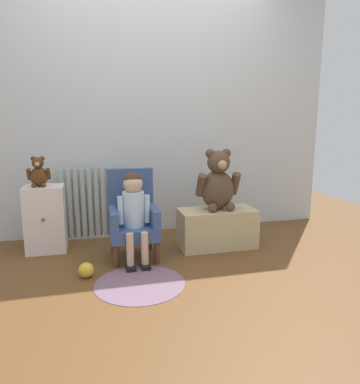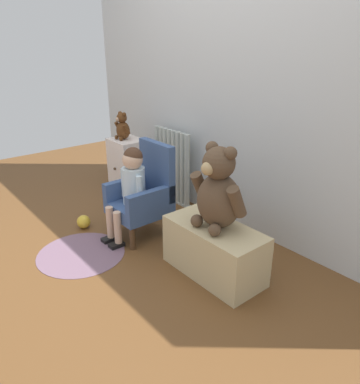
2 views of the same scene
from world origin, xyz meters
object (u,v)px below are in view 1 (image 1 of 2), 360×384
child_armchair (133,217)px  toy_ball (86,270)px  floor_rug (140,283)px  low_bench (217,228)px  radiator (87,204)px  large_teddy_bear (218,183)px  small_teddy_bear (39,173)px  child_figure (134,204)px  small_dresser (46,219)px

child_armchair → toy_ball: child_armchair is taller
floor_rug → toy_ball: (-0.36, 0.20, 0.05)m
low_bench → toy_ball: 1.19m
floor_rug → child_armchair: bearing=87.8°
child_armchair → radiator: bearing=123.5°
large_teddy_bear → small_teddy_bear: large_teddy_bear is taller
low_bench → large_teddy_bear: (0.00, 0.01, 0.40)m
child_figure → large_teddy_bear: large_teddy_bear is taller
radiator → small_teddy_bear: bearing=-142.3°
child_armchair → floor_rug: size_ratio=1.15×
small_teddy_bear → floor_rug: small_teddy_bear is taller
large_teddy_bear → floor_rug: (-0.77, -0.58, -0.57)m
radiator → child_figure: bearing=-61.2°
child_armchair → small_teddy_bear: size_ratio=2.83×
floor_rug → toy_ball: 0.41m
toy_ball → radiator: bearing=89.5°
radiator → low_bench: 1.25m
radiator → low_bench: bearing=-25.6°
low_bench → radiator: bearing=154.4°
child_armchair → low_bench: bearing=1.8°
small_dresser → low_bench: small_dresser is taller
small_teddy_bear → toy_ball: 0.95m
child_armchair → low_bench: child_armchair is taller
radiator → child_armchair: child_armchair is taller
radiator → toy_ball: 0.95m
small_dresser → low_bench: 1.49m
small_teddy_bear → toy_ball: bearing=-60.3°
low_bench → large_teddy_bear: bearing=67.2°
low_bench → child_figure: bearing=-169.5°
large_teddy_bear → low_bench: bearing=-112.8°
low_bench → child_armchair: bearing=-178.2°
small_dresser → child_armchair: (0.71, -0.30, 0.04)m
child_armchair → floor_rug: bearing=-92.2°
child_figure → low_bench: child_figure is taller
radiator → large_teddy_bear: bearing=-25.0°
large_teddy_bear → small_teddy_bear: size_ratio=2.10×
radiator → small_teddy_bear: small_teddy_bear is taller
low_bench → toy_ball: (-1.12, -0.38, -0.12)m
radiator → floor_rug: bearing=-72.5°
small_dresser → low_bench: bearing=-10.6°
toy_ball → small_teddy_bear: bearing=119.7°
small_teddy_bear → floor_rug: 1.28m
large_teddy_bear → floor_rug: 1.13m
toy_ball → child_armchair: bearing=43.0°
radiator → floor_rug: (0.35, -1.11, -0.33)m
small_dresser → floor_rug: (0.69, -0.85, -0.28)m
radiator → child_armchair: size_ratio=0.95×
radiator → small_teddy_bear: (-0.37, -0.28, 0.34)m
radiator → small_dresser: size_ratio=1.19×
small_dresser → toy_ball: (0.33, -0.65, -0.23)m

